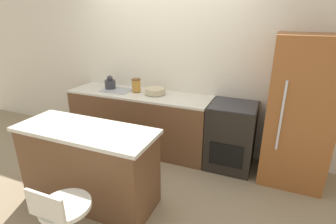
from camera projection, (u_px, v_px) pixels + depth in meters
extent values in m
plane|color=#998466|center=(150.00, 160.00, 3.78)|extent=(14.00, 14.00, 0.00)
cube|color=silver|center=(167.00, 63.00, 3.89)|extent=(8.00, 0.06, 2.60)
cube|color=brown|center=(140.00, 122.00, 4.03)|extent=(2.16, 0.61, 0.85)
cube|color=beige|center=(139.00, 94.00, 3.87)|extent=(2.16, 0.61, 0.03)
cube|color=#9EA3A8|center=(117.00, 90.00, 4.00)|extent=(0.44, 0.33, 0.01)
cube|color=brown|center=(89.00, 167.00, 2.85)|extent=(1.45, 0.55, 0.84)
cube|color=beige|center=(85.00, 130.00, 2.69)|extent=(1.51, 0.59, 0.04)
cube|color=black|center=(231.00, 136.00, 3.52)|extent=(0.60, 0.61, 0.88)
cube|color=black|center=(226.00, 155.00, 3.30)|extent=(0.42, 0.01, 0.31)
cube|color=#333338|center=(234.00, 105.00, 3.37)|extent=(0.57, 0.58, 0.01)
cube|color=#995628|center=(299.00, 113.00, 3.08)|extent=(0.72, 0.64, 1.79)
cube|color=silver|center=(281.00, 116.00, 2.85)|extent=(0.02, 0.02, 0.80)
cylinder|color=silver|center=(65.00, 206.00, 2.16)|extent=(0.42, 0.42, 0.04)
cube|color=silver|center=(45.00, 207.00, 1.96)|extent=(0.36, 0.02, 0.23)
cylinder|color=#333338|center=(110.00, 84.00, 4.07)|extent=(0.17, 0.17, 0.13)
sphere|color=#333338|center=(110.00, 78.00, 4.03)|extent=(0.09, 0.09, 0.09)
cylinder|color=#C1B28E|center=(155.00, 91.00, 3.80)|extent=(0.29, 0.29, 0.08)
cylinder|color=#B77F33|center=(136.00, 86.00, 3.89)|extent=(0.13, 0.13, 0.18)
cylinder|color=brown|center=(136.00, 79.00, 3.86)|extent=(0.14, 0.14, 0.02)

